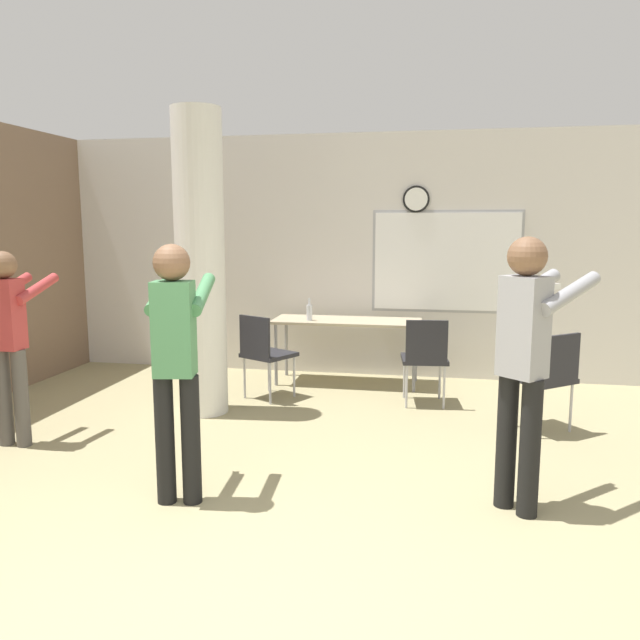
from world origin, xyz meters
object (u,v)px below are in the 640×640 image
at_px(folding_table, 347,325).
at_px(person_playing_front, 176,353).
at_px(person_playing_side, 525,353).
at_px(chair_mid_room, 548,374).
at_px(chair_table_left, 264,350).
at_px(bottle_on_table, 309,312).
at_px(person_watching_back, 10,333).
at_px(chair_table_right, 425,355).

relative_size(folding_table, person_playing_front, 0.99).
height_order(person_playing_front, person_playing_side, person_playing_side).
relative_size(chair_mid_room, person_playing_side, 0.51).
bearing_deg(person_playing_front, chair_table_left, 92.59).
bearing_deg(person_playing_side, chair_mid_room, 75.32).
bearing_deg(chair_table_left, person_playing_side, -43.59).
xyz_separation_m(folding_table, bottle_on_table, (-0.40, -0.12, 0.15)).
distance_m(folding_table, chair_table_left, 1.09).
bearing_deg(chair_table_left, chair_mid_room, -11.50).
bearing_deg(folding_table, person_playing_front, -101.09).
relative_size(bottle_on_table, person_playing_side, 0.14).
xyz_separation_m(chair_table_left, person_playing_front, (0.11, -2.39, 0.46)).
bearing_deg(chair_table_left, person_watching_back, -134.29).
bearing_deg(folding_table, person_playing_side, -62.76).
distance_m(folding_table, chair_table_right, 1.15).
height_order(chair_mid_room, person_playing_front, person_playing_front).
height_order(chair_table_right, person_playing_front, person_playing_front).
height_order(chair_table_left, person_playing_front, person_playing_front).
xyz_separation_m(person_watching_back, person_playing_side, (3.85, -0.47, 0.08)).
bearing_deg(person_playing_front, folding_table, 78.91).
relative_size(chair_mid_room, chair_table_right, 1.00).
bearing_deg(person_playing_front, chair_table_right, 58.68).
xyz_separation_m(folding_table, person_playing_side, (1.50, -2.92, 0.33)).
relative_size(bottle_on_table, person_watching_back, 0.16).
xyz_separation_m(chair_mid_room, person_watching_back, (-4.27, -1.12, 0.41)).
distance_m(folding_table, person_watching_back, 3.40).
bearing_deg(person_playing_side, bottle_on_table, 124.25).
height_order(chair_table_right, person_watching_back, person_watching_back).
distance_m(folding_table, person_playing_side, 3.30).
bearing_deg(chair_mid_room, bottle_on_table, 152.51).
height_order(bottle_on_table, chair_mid_room, bottle_on_table).
bearing_deg(person_playing_side, chair_table_right, 105.98).
relative_size(person_watching_back, person_playing_front, 0.95).
distance_m(person_playing_front, person_playing_side, 2.14).
bearing_deg(chair_table_left, chair_table_right, 2.44).
bearing_deg(person_watching_back, person_playing_side, -7.00).
height_order(folding_table, chair_table_right, chair_table_right).
bearing_deg(chair_table_right, folding_table, 140.38).
relative_size(folding_table, chair_table_left, 1.87).
height_order(bottle_on_table, chair_table_left, bottle_on_table).
height_order(folding_table, chair_table_left, chair_table_left).
height_order(folding_table, person_playing_front, person_playing_front).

